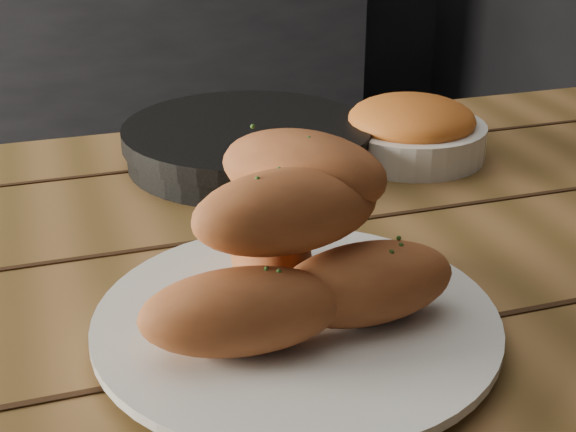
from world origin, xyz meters
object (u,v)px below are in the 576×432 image
at_px(skillet, 249,143).
at_px(bowl, 411,130).
at_px(bread_rolls, 293,246).
at_px(table, 268,378).
at_px(plate, 296,323).

height_order(skillet, bowl, bowl).
bearing_deg(bread_rolls, skillet, 79.65).
bearing_deg(skillet, bowl, -11.87).
relative_size(bread_rolls, bowl, 1.35).
distance_m(table, skillet, 0.32).
bearing_deg(bread_rolls, plate, -62.93).
bearing_deg(plate, skillet, 79.95).
height_order(plate, bowl, bowl).
bearing_deg(bowl, table, -135.33).
distance_m(table, bowl, 0.38).
xyz_separation_m(skillet, bowl, (0.19, -0.04, 0.01)).
bearing_deg(bread_rolls, table, 89.76).
distance_m(table, bread_rolls, 0.18).
distance_m(plate, bowl, 0.41).
distance_m(skillet, bowl, 0.19).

